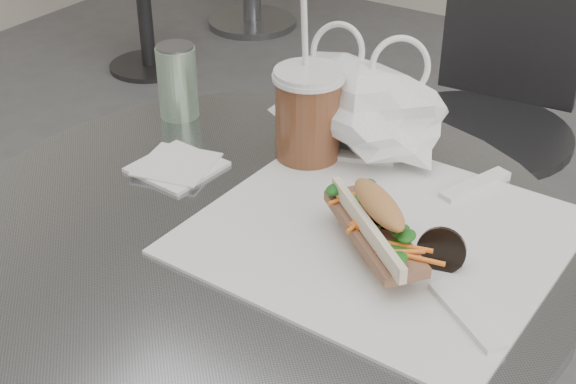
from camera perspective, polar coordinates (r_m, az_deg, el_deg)
The scene contains 8 objects.
chair_far at distance 1.89m, azimuth 13.29°, elevation 1.02°, with size 0.40×0.41×0.76m.
sandwich_paper at distance 0.95m, azimuth 6.51°, elevation -2.88°, with size 0.40×0.38×0.00m, color white.
banh_mi at distance 0.89m, azimuth 6.23°, elevation -2.44°, with size 0.22×0.21×0.07m.
iced_coffee at distance 1.07m, azimuth 1.43°, elevation 5.60°, with size 0.10×0.10×0.28m.
sunglasses at distance 0.90m, azimuth 8.75°, elevation -3.92°, with size 0.12×0.05×0.05m.
plastic_bag at distance 1.11m, azimuth 5.02°, elevation 6.07°, with size 0.24×0.18×0.12m, color white, non-canonical shape.
napkin_stack at distance 1.08m, azimuth -7.91°, elevation 1.84°, with size 0.11×0.11×0.01m.
drink_can at distance 1.20m, azimuth -7.87°, elevation 7.80°, with size 0.06×0.06×0.11m.
Camera 1 is at (0.47, -0.44, 1.28)m, focal length 50.00 mm.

